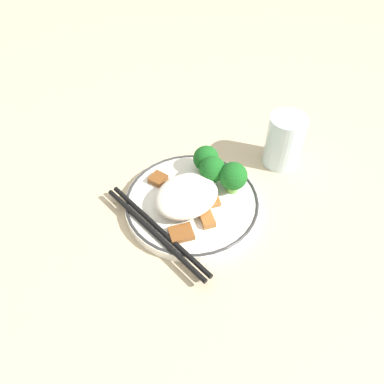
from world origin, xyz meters
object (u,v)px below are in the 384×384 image
(plate, at_px, (192,203))
(broccoli_back_right, at_px, (206,159))
(broccoli_back_center, at_px, (212,170))
(chopsticks, at_px, (156,230))
(drinking_glass, at_px, (284,141))
(broccoli_back_left, at_px, (233,177))

(plate, distance_m, broccoli_back_right, 0.08)
(plate, height_order, broccoli_back_center, broccoli_back_center)
(plate, height_order, chopsticks, chopsticks)
(drinking_glass, bearing_deg, chopsticks, -1.03)
(plate, height_order, broccoli_back_right, broccoli_back_right)
(chopsticks, height_order, drinking_glass, drinking_glass)
(plate, distance_m, broccoli_back_center, 0.07)
(drinking_glass, bearing_deg, broccoli_back_left, 2.49)
(broccoli_back_left, xyz_separation_m, drinking_glass, (-0.13, -0.01, 0.00))
(chopsticks, bearing_deg, broccoli_back_left, 175.88)
(drinking_glass, bearing_deg, broccoli_back_center, -10.81)
(broccoli_back_center, distance_m, broccoli_back_right, 0.03)
(drinking_glass, bearing_deg, plate, -5.68)
(broccoli_back_left, distance_m, broccoli_back_right, 0.07)
(broccoli_back_center, height_order, drinking_glass, drinking_glass)
(plate, bearing_deg, chopsticks, 9.93)
(broccoli_back_right, relative_size, chopsticks, 0.22)
(broccoli_back_center, bearing_deg, broccoli_back_right, -113.24)
(plate, relative_size, broccoli_back_center, 4.04)
(broccoli_back_center, relative_size, chopsticks, 0.24)
(plate, distance_m, chopsticks, 0.09)
(plate, distance_m, broccoli_back_left, 0.08)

